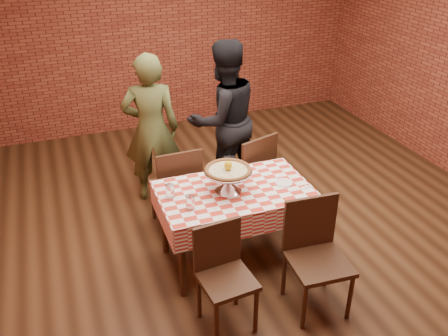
{
  "coord_description": "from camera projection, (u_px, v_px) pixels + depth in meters",
  "views": [
    {
      "loc": [
        -1.77,
        -3.75,
        2.92
      ],
      "look_at": [
        -0.47,
        -0.29,
        0.93
      ],
      "focal_mm": 38.41,
      "sensor_mm": 36.0,
      "label": 1
    }
  ],
  "objects": [
    {
      "name": "side_plate",
      "position": [
        284.0,
        183.0,
        4.3
      ],
      "size": [
        0.16,
        0.16,
        0.01
      ],
      "primitive_type": "cylinder",
      "rotation": [
        0.0,
        0.0,
        -0.01
      ],
      "color": "white",
      "rests_on": "tablecloth"
    },
    {
      "name": "ground",
      "position": [
        256.0,
        226.0,
        5.02
      ],
      "size": [
        6.0,
        6.0,
        0.0
      ],
      "primitive_type": "plane",
      "color": "black",
      "rests_on": "ground"
    },
    {
      "name": "sweetener_packet_b",
      "position": [
        307.0,
        187.0,
        4.24
      ],
      "size": [
        0.06,
        0.06,
        0.0
      ],
      "primitive_type": "cube",
      "rotation": [
        0.0,
        0.0,
        -0.51
      ],
      "color": "white",
      "rests_on": "tablecloth"
    },
    {
      "name": "pizza_stand",
      "position": [
        228.0,
        181.0,
        4.15
      ],
      "size": [
        0.47,
        0.47,
        0.19
      ],
      "primitive_type": null,
      "rotation": [
        0.0,
        0.0,
        -0.1
      ],
      "color": "silver",
      "rests_on": "tablecloth"
    },
    {
      "name": "chair_near_left",
      "position": [
        227.0,
        282.0,
        3.63
      ],
      "size": [
        0.43,
        0.43,
        0.87
      ],
      "primitive_type": null,
      "rotation": [
        0.0,
        0.0,
        0.09
      ],
      "color": "#3C2312",
      "rests_on": "ground"
    },
    {
      "name": "table",
      "position": [
        234.0,
        225.0,
        4.38
      ],
      "size": [
        1.33,
        0.8,
        0.75
      ],
      "primitive_type": "cube",
      "rotation": [
        0.0,
        0.0,
        -0.01
      ],
      "color": "#3C2312",
      "rests_on": "ground"
    },
    {
      "name": "sweetener_packet_a",
      "position": [
        304.0,
        188.0,
        4.22
      ],
      "size": [
        0.05,
        0.04,
        0.0
      ],
      "primitive_type": "cube",
      "rotation": [
        0.0,
        0.0,
        0.03
      ],
      "color": "white",
      "rests_on": "tablecloth"
    },
    {
      "name": "water_glass_right",
      "position": [
        170.0,
        191.0,
        4.06
      ],
      "size": [
        0.08,
        0.08,
        0.12
      ],
      "primitive_type": "cylinder",
      "rotation": [
        0.0,
        0.0,
        -0.01
      ],
      "color": "white",
      "rests_on": "tablecloth"
    },
    {
      "name": "chair_far_left",
      "position": [
        175.0,
        186.0,
        4.83
      ],
      "size": [
        0.46,
        0.46,
        0.93
      ],
      "primitive_type": null,
      "rotation": [
        0.0,
        0.0,
        3.16
      ],
      "color": "#3C2312",
      "rests_on": "ground"
    },
    {
      "name": "chair_far_right",
      "position": [
        245.0,
        172.0,
        5.07
      ],
      "size": [
        0.58,
        0.58,
        0.94
      ],
      "primitive_type": null,
      "rotation": [
        0.0,
        0.0,
        3.45
      ],
      "color": "#3C2312",
      "rests_on": "ground"
    },
    {
      "name": "lemon",
      "position": [
        228.0,
        165.0,
        4.08
      ],
      "size": [
        0.07,
        0.07,
        0.09
      ],
      "primitive_type": "ellipsoid",
      "rotation": [
        0.0,
        0.0,
        -0.1
      ],
      "color": "gold",
      "rests_on": "pizza"
    },
    {
      "name": "chair_near_right",
      "position": [
        319.0,
        261.0,
        3.79
      ],
      "size": [
        0.49,
        0.49,
        0.94
      ],
      "primitive_type": null,
      "rotation": [
        0.0,
        0.0,
        -0.07
      ],
      "color": "#3C2312",
      "rests_on": "ground"
    },
    {
      "name": "pizza",
      "position": [
        228.0,
        171.0,
        4.1
      ],
      "size": [
        0.44,
        0.44,
        0.03
      ],
      "primitive_type": "cylinder",
      "rotation": [
        0.0,
        0.0,
        -0.1
      ],
      "color": "beige",
      "rests_on": "pizza_stand"
    },
    {
      "name": "diner_olive",
      "position": [
        151.0,
        129.0,
        5.15
      ],
      "size": [
        0.68,
        0.52,
        1.68
      ],
      "primitive_type": "imported",
      "rotation": [
        0.0,
        0.0,
        2.93
      ],
      "color": "#494E26",
      "rests_on": "ground"
    },
    {
      "name": "condiment_caddy",
      "position": [
        230.0,
        165.0,
        4.45
      ],
      "size": [
        0.13,
        0.11,
        0.15
      ],
      "primitive_type": "cube",
      "rotation": [
        0.0,
        0.0,
        -0.29
      ],
      "color": "silver",
      "rests_on": "tablecloth"
    },
    {
      "name": "water_glass_left",
      "position": [
        190.0,
        202.0,
        3.91
      ],
      "size": [
        0.08,
        0.08,
        0.12
      ],
      "primitive_type": "cylinder",
      "rotation": [
        0.0,
        0.0,
        -0.01
      ],
      "color": "white",
      "rests_on": "tablecloth"
    },
    {
      "name": "back_wall",
      "position": [
        173.0,
        27.0,
        6.81
      ],
      "size": [
        5.5,
        0.0,
        5.5
      ],
      "primitive_type": "plane",
      "rotation": [
        1.57,
        0.0,
        0.0
      ],
      "color": "maroon",
      "rests_on": "ground"
    },
    {
      "name": "diner_black",
      "position": [
        223.0,
        119.0,
        5.29
      ],
      "size": [
        0.96,
        0.81,
        1.76
      ],
      "primitive_type": "imported",
      "rotation": [
        0.0,
        0.0,
        3.32
      ],
      "color": "black",
      "rests_on": "ground"
    },
    {
      "name": "tablecloth",
      "position": [
        234.0,
        201.0,
        4.26
      ],
      "size": [
        1.37,
        0.84,
        0.23
      ],
      "primitive_type": null,
      "rotation": [
        0.0,
        0.0,
        -0.01
      ],
      "color": "red",
      "rests_on": "table"
    }
  ]
}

